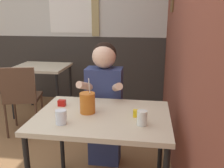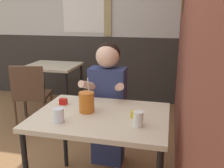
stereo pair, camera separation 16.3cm
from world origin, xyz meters
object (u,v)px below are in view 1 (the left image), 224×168
at_px(main_table, 103,123).
at_px(person_seated, 104,101).
at_px(cocktail_pitcher, 87,103).
at_px(chair_near_window, 21,95).
at_px(background_table, 42,72).

height_order(main_table, person_seated, person_seated).
bearing_deg(cocktail_pitcher, chair_near_window, 138.43).
xyz_separation_m(main_table, person_seated, (-0.08, 0.52, -0.00)).
bearing_deg(background_table, main_table, -53.68).
relative_size(person_seated, cocktail_pitcher, 4.40).
height_order(background_table, chair_near_window, chair_near_window).
relative_size(main_table, cocktail_pitcher, 3.64).
bearing_deg(chair_near_window, background_table, 80.18).
relative_size(main_table, person_seated, 0.83).
bearing_deg(main_table, background_table, 126.32).
distance_m(chair_near_window, person_seated, 1.21).
relative_size(main_table, background_table, 1.33).
height_order(person_seated, cocktail_pitcher, person_seated).
xyz_separation_m(main_table, cocktail_pitcher, (-0.12, 0.02, 0.15)).
relative_size(chair_near_window, cocktail_pitcher, 3.17).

